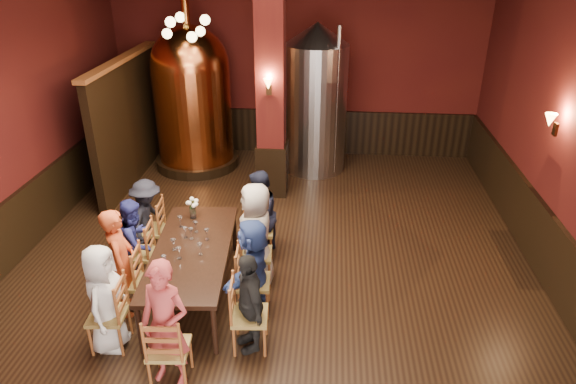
# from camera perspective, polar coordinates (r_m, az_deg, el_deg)

# --- Properties ---
(room) EXTENTS (10.00, 10.02, 4.50)m
(room) POSITION_cam_1_polar(r_m,az_deg,el_deg) (6.68, -2.18, 6.75)
(room) COLOR black
(room) RESTS_ON ground
(wainscot_right) EXTENTS (0.08, 9.90, 1.00)m
(wainscot_right) POSITION_cam_1_polar(r_m,az_deg,el_deg) (8.05, 27.51, -6.69)
(wainscot_right) COLOR black
(wainscot_right) RESTS_ON ground
(wainscot_back) EXTENTS (7.90, 0.08, 1.00)m
(wainscot_back) POSITION_cam_1_polar(r_m,az_deg,el_deg) (11.92, 0.88, 6.78)
(wainscot_back) COLOR black
(wainscot_back) RESTS_ON ground
(wainscot_left) EXTENTS (0.08, 9.90, 1.00)m
(wainscot_left) POSITION_cam_1_polar(r_m,az_deg,el_deg) (8.80, -28.55, -4.10)
(wainscot_left) COLOR black
(wainscot_left) RESTS_ON ground
(column) EXTENTS (0.58, 0.58, 4.50)m
(column) POSITION_cam_1_polar(r_m,az_deg,el_deg) (9.38, -1.91, 12.52)
(column) COLOR #4A140F
(column) RESTS_ON ground
(partition) EXTENTS (0.22, 3.50, 2.40)m
(partition) POSITION_cam_1_polar(r_m,az_deg,el_deg) (10.77, -17.21, 7.37)
(partition) COLOR black
(partition) RESTS_ON ground
(pendant_cluster) EXTENTS (0.90, 0.90, 1.70)m
(pendant_cluster) POSITION_cam_1_polar(r_m,az_deg,el_deg) (9.60, -11.28, 17.56)
(pendant_cluster) COLOR #A57226
(pendant_cluster) RESTS_ON room
(sconce_wall) EXTENTS (0.20, 0.20, 0.36)m
(sconce_wall) POSITION_cam_1_polar(r_m,az_deg,el_deg) (8.02, 27.69, 6.74)
(sconce_wall) COLOR black
(sconce_wall) RESTS_ON room
(sconce_column) EXTENTS (0.20, 0.20, 0.36)m
(sconce_column) POSITION_cam_1_polar(r_m,az_deg,el_deg) (9.10, -2.13, 11.76)
(sconce_column) COLOR black
(sconce_column) RESTS_ON column
(dining_table) EXTENTS (1.19, 2.47, 0.75)m
(dining_table) POSITION_cam_1_polar(r_m,az_deg,el_deg) (7.07, -10.63, -6.65)
(dining_table) COLOR black
(dining_table) RESTS_ON ground
(chair_0) EXTENTS (0.50, 0.50, 0.92)m
(chair_0) POSITION_cam_1_polar(r_m,az_deg,el_deg) (6.65, -19.40, -12.72)
(chair_0) COLOR #9A5227
(chair_0) RESTS_ON ground
(person_0) EXTENTS (0.45, 0.69, 1.40)m
(person_0) POSITION_cam_1_polar(r_m,az_deg,el_deg) (6.51, -19.72, -11.07)
(person_0) COLOR silver
(person_0) RESTS_ON ground
(chair_1) EXTENTS (0.50, 0.50, 0.92)m
(chair_1) POSITION_cam_1_polar(r_m,az_deg,el_deg) (7.15, -17.74, -9.39)
(chair_1) COLOR #9A5227
(chair_1) RESTS_ON ground
(person_1) EXTENTS (0.50, 0.63, 1.51)m
(person_1) POSITION_cam_1_polar(r_m,az_deg,el_deg) (6.99, -18.07, -7.40)
(person_1) COLOR #BF4720
(person_1) RESTS_ON ground
(chair_2) EXTENTS (0.50, 0.50, 0.92)m
(chair_2) POSITION_cam_1_polar(r_m,az_deg,el_deg) (7.67, -16.35, -6.55)
(chair_2) COLOR #9A5227
(chair_2) RESTS_ON ground
(person_2) EXTENTS (0.34, 0.65, 1.31)m
(person_2) POSITION_cam_1_polar(r_m,az_deg,el_deg) (7.57, -16.53, -5.30)
(person_2) COLOR navy
(person_2) RESTS_ON ground
(chair_3) EXTENTS (0.50, 0.50, 0.92)m
(chair_3) POSITION_cam_1_polar(r_m,az_deg,el_deg) (8.21, -15.13, -4.03)
(chair_3) COLOR #9A5227
(chair_3) RESTS_ON ground
(person_3) EXTENTS (0.53, 0.86, 1.29)m
(person_3) POSITION_cam_1_polar(r_m,az_deg,el_deg) (8.12, -15.28, -2.91)
(person_3) COLOR black
(person_3) RESTS_ON ground
(chair_4) EXTENTS (0.50, 0.50, 0.92)m
(chair_4) POSITION_cam_1_polar(r_m,az_deg,el_deg) (6.29, -4.26, -13.50)
(chair_4) COLOR #9A5227
(chair_4) RESTS_ON ground
(person_4) EXTENTS (0.62, 0.83, 1.31)m
(person_4) POSITION_cam_1_polar(r_m,az_deg,el_deg) (6.17, -4.32, -12.10)
(person_4) COLOR black
(person_4) RESTS_ON ground
(chair_5) EXTENTS (0.50, 0.50, 0.92)m
(chair_5) POSITION_cam_1_polar(r_m,az_deg,el_deg) (6.82, -3.83, -9.90)
(chair_5) COLOR #9A5227
(chair_5) RESTS_ON ground
(person_5) EXTENTS (0.59, 1.32, 1.38)m
(person_5) POSITION_cam_1_polar(r_m,az_deg,el_deg) (6.69, -3.89, -8.33)
(person_5) COLOR navy
(person_5) RESTS_ON ground
(chair_6) EXTENTS (0.50, 0.50, 0.92)m
(chair_6) POSITION_cam_1_polar(r_m,az_deg,el_deg) (7.36, -3.48, -6.87)
(chair_6) COLOR #9A5227
(chair_6) RESTS_ON ground
(person_6) EXTENTS (0.64, 0.84, 1.55)m
(person_6) POSITION_cam_1_polar(r_m,az_deg,el_deg) (7.20, -3.55, -4.77)
(person_6) COLOR #B5ACA0
(person_6) RESTS_ON ground
(chair_7) EXTENTS (0.50, 0.50, 0.92)m
(chair_7) POSITION_cam_1_polar(r_m,az_deg,el_deg) (7.93, -3.18, -4.22)
(chair_7) COLOR #9A5227
(chair_7) RESTS_ON ground
(person_7) EXTENTS (0.46, 0.74, 1.43)m
(person_7) POSITION_cam_1_polar(r_m,az_deg,el_deg) (7.80, -3.22, -2.61)
(person_7) COLOR black
(person_7) RESTS_ON ground
(chair_8) EXTENTS (0.50, 0.50, 0.92)m
(chair_8) POSITION_cam_1_polar(r_m,az_deg,el_deg) (6.02, -13.12, -16.52)
(chair_8) COLOR #9A5227
(chair_8) RESTS_ON ground
(person_8) EXTENTS (0.64, 0.49, 1.56)m
(person_8) POSITION_cam_1_polar(r_m,az_deg,el_deg) (5.81, -13.44, -14.19)
(person_8) COLOR #AE3A3B
(person_8) RESTS_ON ground
(copper_kettle) EXTENTS (2.03, 2.03, 4.22)m
(copper_kettle) POSITION_cam_1_polar(r_m,az_deg,el_deg) (11.03, -10.57, 10.39)
(copper_kettle) COLOR black
(copper_kettle) RESTS_ON ground
(steel_vessel) EXTENTS (1.51, 1.51, 3.06)m
(steel_vessel) POSITION_cam_1_polar(r_m,az_deg,el_deg) (10.70, 3.12, 10.23)
(steel_vessel) COLOR #B2B2B7
(steel_vessel) RESTS_ON ground
(rose_vase) EXTENTS (0.19, 0.19, 0.33)m
(rose_vase) POSITION_cam_1_polar(r_m,az_deg,el_deg) (7.68, -10.61, -1.45)
(rose_vase) COLOR white
(rose_vase) RESTS_ON dining_table
(wine_glass_0) EXTENTS (0.07, 0.07, 0.17)m
(wine_glass_0) POSITION_cam_1_polar(r_m,az_deg,el_deg) (7.37, -10.23, -3.83)
(wine_glass_0) COLOR white
(wine_glass_0) RESTS_ON dining_table
(wine_glass_1) EXTENTS (0.07, 0.07, 0.17)m
(wine_glass_1) POSITION_cam_1_polar(r_m,az_deg,el_deg) (6.83, -12.01, -6.65)
(wine_glass_1) COLOR white
(wine_glass_1) RESTS_ON dining_table
(wine_glass_2) EXTENTS (0.07, 0.07, 0.17)m
(wine_glass_2) POSITION_cam_1_polar(r_m,az_deg,el_deg) (7.16, -9.03, -4.67)
(wine_glass_2) COLOR white
(wine_glass_2) RESTS_ON dining_table
(wine_glass_3) EXTENTS (0.07, 0.07, 0.17)m
(wine_glass_3) POSITION_cam_1_polar(r_m,az_deg,el_deg) (7.01, -12.58, -5.74)
(wine_glass_3) COLOR white
(wine_glass_3) RESTS_ON dining_table
(wine_glass_4) EXTENTS (0.07, 0.07, 0.17)m
(wine_glass_4) POSITION_cam_1_polar(r_m,az_deg,el_deg) (7.26, -11.33, -4.43)
(wine_glass_4) COLOR white
(wine_glass_4) RESTS_ON dining_table
(wine_glass_5) EXTENTS (0.07, 0.07, 0.17)m
(wine_glass_5) POSITION_cam_1_polar(r_m,az_deg,el_deg) (6.28, -13.37, -10.03)
(wine_glass_5) COLOR white
(wine_glass_5) RESTS_ON dining_table
(wine_glass_6) EXTENTS (0.07, 0.07, 0.17)m
(wine_glass_6) POSITION_cam_1_polar(r_m,az_deg,el_deg) (7.22, -10.71, -4.57)
(wine_glass_6) COLOR white
(wine_glass_6) RESTS_ON dining_table
(wine_glass_7) EXTENTS (0.07, 0.07, 0.17)m
(wine_glass_7) POSITION_cam_1_polar(r_m,az_deg,el_deg) (6.70, -13.59, -7.51)
(wine_glass_7) COLOR white
(wine_glass_7) RESTS_ON dining_table
(wine_glass_8) EXTENTS (0.07, 0.07, 0.17)m
(wine_glass_8) POSITION_cam_1_polar(r_m,az_deg,el_deg) (6.86, -9.72, -6.26)
(wine_glass_8) COLOR white
(wine_glass_8) RESTS_ON dining_table
(wine_glass_9) EXTENTS (0.07, 0.07, 0.17)m
(wine_glass_9) POSITION_cam_1_polar(r_m,az_deg,el_deg) (7.54, -11.86, -3.25)
(wine_glass_9) COLOR white
(wine_glass_9) RESTS_ON dining_table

